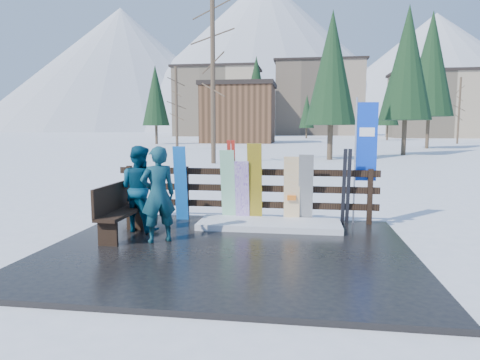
% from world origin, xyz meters
% --- Properties ---
extents(ground, '(700.00, 700.00, 0.00)m').
position_xyz_m(ground, '(0.00, 0.00, 0.00)').
color(ground, white).
rests_on(ground, ground).
extents(deck, '(6.00, 5.00, 0.08)m').
position_xyz_m(deck, '(0.00, 0.00, 0.04)').
color(deck, black).
rests_on(deck, ground).
extents(fence, '(5.60, 0.10, 1.15)m').
position_xyz_m(fence, '(0.00, 2.20, 0.74)').
color(fence, black).
rests_on(fence, deck).
extents(snow_patch, '(2.83, 1.00, 0.12)m').
position_xyz_m(snow_patch, '(0.57, 1.60, 0.14)').
color(snow_patch, white).
rests_on(snow_patch, deck).
extents(bench, '(0.41, 1.50, 0.97)m').
position_xyz_m(bench, '(-2.09, 0.45, 0.60)').
color(bench, black).
rests_on(bench, deck).
extents(snowboard_0, '(0.27, 0.23, 1.60)m').
position_xyz_m(snowboard_0, '(-1.36, 1.98, 0.88)').
color(snowboard_0, blue).
rests_on(snowboard_0, deck).
extents(snowboard_1, '(0.30, 0.35, 1.53)m').
position_xyz_m(snowboard_1, '(-0.33, 1.98, 0.85)').
color(snowboard_1, white).
rests_on(snowboard_1, deck).
extents(snowboard_2, '(0.30, 0.28, 1.67)m').
position_xyz_m(snowboard_2, '(0.23, 1.98, 0.92)').
color(snowboard_2, yellow).
rests_on(snowboard_2, deck).
extents(snowboard_3, '(0.29, 0.26, 1.30)m').
position_xyz_m(snowboard_3, '(-0.03, 1.98, 0.73)').
color(snowboard_3, white).
rests_on(snowboard_3, deck).
extents(snowboard_4, '(0.29, 0.38, 1.46)m').
position_xyz_m(snowboard_4, '(1.29, 1.98, 0.81)').
color(snowboard_4, black).
rests_on(snowboard_4, deck).
extents(snowboard_5, '(0.33, 0.28, 1.41)m').
position_xyz_m(snowboard_5, '(1.00, 1.98, 0.78)').
color(snowboard_5, white).
rests_on(snowboard_5, deck).
extents(ski_pair_a, '(0.16, 0.24, 1.73)m').
position_xyz_m(ski_pair_a, '(-0.26, 2.05, 0.95)').
color(ski_pair_a, '#A31D14').
rests_on(ski_pair_a, deck).
extents(ski_pair_b, '(0.17, 0.32, 1.57)m').
position_xyz_m(ski_pair_b, '(2.10, 2.05, 0.87)').
color(ski_pair_b, black).
rests_on(ski_pair_b, deck).
extents(rental_flag, '(0.45, 0.04, 2.60)m').
position_xyz_m(rental_flag, '(2.45, 2.25, 1.69)').
color(rental_flag, silver).
rests_on(rental_flag, deck).
extents(person_front, '(0.73, 0.67, 1.67)m').
position_xyz_m(person_front, '(-1.26, 0.23, 0.92)').
color(person_front, '#135858').
rests_on(person_front, deck).
extents(person_back, '(0.94, 0.81, 1.65)m').
position_xyz_m(person_back, '(-1.89, 0.97, 0.90)').
color(person_back, '#073953').
rests_on(person_back, deck).
extents(resort_buildings, '(73.00, 87.60, 22.60)m').
position_xyz_m(resort_buildings, '(1.03, 115.41, 9.81)').
color(resort_buildings, tan).
rests_on(resort_buildings, ground).
extents(trees, '(41.91, 68.71, 13.21)m').
position_xyz_m(trees, '(4.03, 49.28, 5.67)').
color(trees, '#382B1E').
rests_on(trees, ground).
extents(mountains, '(520.00, 260.00, 120.00)m').
position_xyz_m(mountains, '(-10.50, 328.41, 50.20)').
color(mountains, white).
rests_on(mountains, ground).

